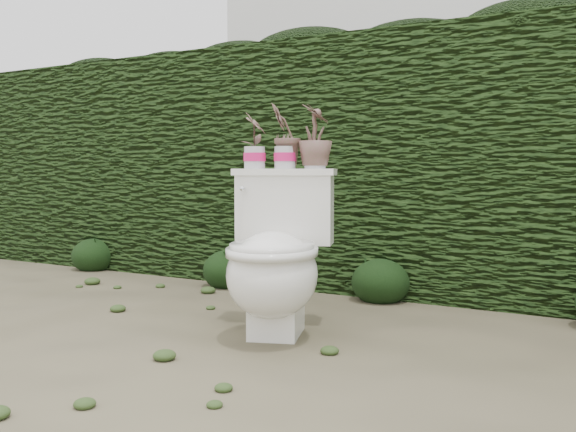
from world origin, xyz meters
The scene contains 9 objects.
ground centered at (0.00, 0.00, 0.00)m, with size 60.00×60.00×0.00m, color #766D51.
hedge centered at (0.00, 1.60, 0.80)m, with size 8.00×1.00×1.60m, color #294517.
toilet centered at (-0.18, 0.06, 0.36)m, with size 0.66×0.79×0.78m.
potted_plant_left centered at (-0.40, 0.23, 0.91)m, with size 0.14×0.09×0.27m, color #23641F.
potted_plant_center centered at (-0.26, 0.29, 0.93)m, with size 0.17×0.14×0.31m, color #23641F.
potted_plant_right centered at (-0.12, 0.34, 0.93)m, with size 0.17×0.17×0.30m, color #23641F.
liriope_clump_0 centered at (-2.45, 1.09, 0.14)m, with size 0.34×0.34×0.27m, color black.
liriope_clump_1 centered at (-1.11, 1.01, 0.14)m, with size 0.34×0.34×0.27m, color black.
liriope_clump_2 centered at (-0.06, 1.07, 0.14)m, with size 0.35×0.35×0.28m, color black.
Camera 1 is at (1.33, -2.45, 0.76)m, focal length 40.00 mm.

